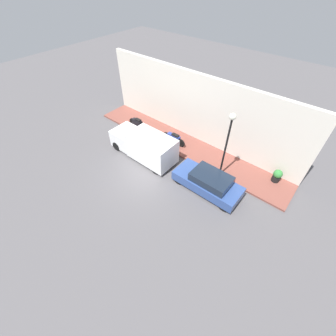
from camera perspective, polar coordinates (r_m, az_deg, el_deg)
The scene contains 9 objects.
ground_plane at distance 15.35m, azimuth -5.50°, elevation -1.99°, with size 60.00×60.00×0.00m, color #514F51.
sidewalk at distance 17.70m, azimuth 4.08°, elevation 5.84°, with size 2.51×16.54×0.14m.
building_facade at distance 17.28m, azimuth 7.39°, elevation 14.66°, with size 0.30×16.54×5.21m.
parked_car at distance 14.22m, azimuth 10.16°, elevation -3.54°, with size 1.76×4.34×1.35m.
delivery_van at distance 16.25m, azimuth -6.19°, elevation 5.91°, with size 1.94×5.16×2.02m.
motorcycle_blue at distance 17.50m, azimuth 1.50°, elevation 7.64°, with size 0.30×2.07×0.85m.
motorcycle_black at distance 19.39m, azimuth -7.78°, elevation 11.28°, with size 0.30×1.83×0.88m.
streetlamp at distance 13.51m, azimuth 15.18°, elevation 8.38°, with size 0.40×0.40×4.63m.
potted_plant at distance 16.06m, azimuth 25.98°, elevation -1.74°, with size 0.56×0.56×0.90m.
Camera 1 is at (-7.20, -7.90, 11.01)m, focal length 24.00 mm.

